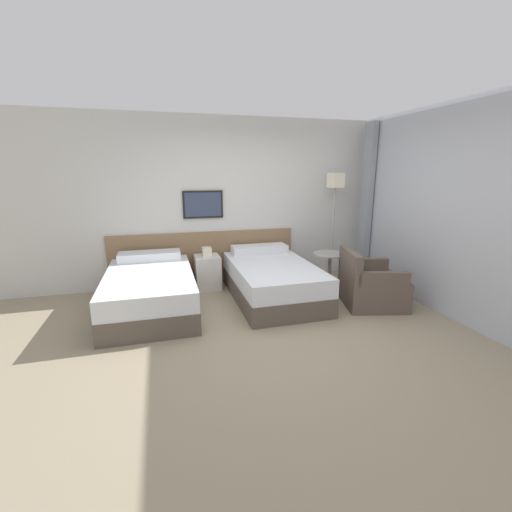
% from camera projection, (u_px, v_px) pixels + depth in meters
% --- Properties ---
extents(ground_plane, '(16.00, 16.00, 0.00)m').
position_uv_depth(ground_plane, '(279.00, 329.00, 4.12)').
color(ground_plane, gray).
extents(wall_headboard, '(10.00, 0.10, 2.70)m').
position_uv_depth(wall_headboard, '(238.00, 205.00, 5.70)').
color(wall_headboard, silver).
rests_on(wall_headboard, ground_plane).
extents(wall_window, '(0.21, 4.51, 2.70)m').
position_uv_depth(wall_window, '(456.00, 213.00, 4.26)').
color(wall_window, white).
rests_on(wall_window, ground_plane).
extents(bed_near_door, '(1.14, 1.91, 0.66)m').
position_uv_depth(bed_near_door, '(150.00, 291.00, 4.63)').
color(bed_near_door, brown).
rests_on(bed_near_door, ground_plane).
extents(bed_near_window, '(1.14, 1.91, 0.66)m').
position_uv_depth(bed_near_window, '(272.00, 280.00, 5.08)').
color(bed_near_window, brown).
rests_on(bed_near_window, ground_plane).
extents(nightstand, '(0.39, 0.44, 0.68)m').
position_uv_depth(nightstand, '(208.00, 272.00, 5.49)').
color(nightstand, beige).
rests_on(nightstand, ground_plane).
extents(floor_lamp, '(0.24, 0.24, 1.82)m').
position_uv_depth(floor_lamp, '(335.00, 192.00, 5.72)').
color(floor_lamp, '#9E9993').
rests_on(floor_lamp, ground_plane).
extents(side_table, '(0.51, 0.51, 0.61)m').
position_uv_depth(side_table, '(329.00, 265.00, 5.33)').
color(side_table, gray).
rests_on(side_table, ground_plane).
extents(armchair, '(0.96, 0.96, 0.79)m').
position_uv_depth(armchair, '(370.00, 287.00, 4.82)').
color(armchair, brown).
rests_on(armchair, ground_plane).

